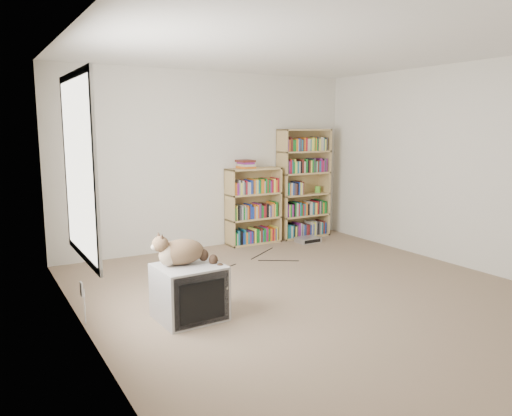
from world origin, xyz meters
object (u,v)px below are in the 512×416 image
cat (188,255)px  bookcase_short (253,209)px  bookcase_tall (303,186)px  crt_tv (189,292)px  dvd_player (308,240)px

cat → bookcase_short: bearing=47.9°
bookcase_short → cat: bearing=-131.0°
bookcase_tall → cat: bearing=-141.8°
cat → bookcase_tall: 3.69m
bookcase_short → crt_tv: bearing=-130.8°
dvd_player → bookcase_short: bearing=151.8°
bookcase_short → bookcase_tall: bearing=-0.1°
crt_tv → dvd_player: size_ratio=1.76×
bookcase_tall → bookcase_short: (-0.91, 0.00, -0.29)m
cat → dvd_player: cat is taller
bookcase_tall → bookcase_short: size_ratio=1.50×
crt_tv → bookcase_short: size_ratio=0.53×
crt_tv → bookcase_short: 3.06m
crt_tv → bookcase_tall: size_ratio=0.35×
crt_tv → dvd_player: 3.34m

